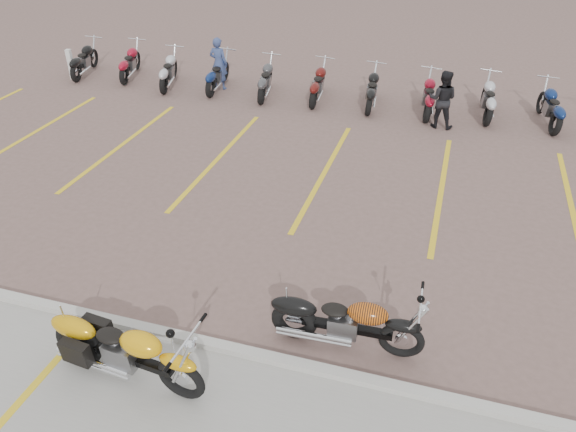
# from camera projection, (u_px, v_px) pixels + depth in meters

# --- Properties ---
(ground) EXTENTS (100.00, 100.00, 0.00)m
(ground) POSITION_uv_depth(u_px,v_px,m) (270.00, 272.00, 10.00)
(ground) COLOR #715651
(ground) RESTS_ON ground
(curb) EXTENTS (60.00, 0.18, 0.12)m
(curb) POSITION_uv_depth(u_px,v_px,m) (226.00, 348.00, 8.35)
(curb) COLOR #ADAAA3
(curb) RESTS_ON ground
(parking_stripes) EXTENTS (38.00, 5.50, 0.01)m
(parking_stripes) POSITION_uv_depth(u_px,v_px,m) (324.00, 172.00, 13.24)
(parking_stripes) COLOR gold
(parking_stripes) RESTS_ON ground
(yellow_cruiser) EXTENTS (2.44, 0.44, 1.00)m
(yellow_cruiser) POSITION_uv_depth(u_px,v_px,m) (124.00, 351.00, 7.70)
(yellow_cruiser) COLOR black
(yellow_cruiser) RESTS_ON ground
(flame_cruiser) EXTENTS (2.29, 0.35, 0.94)m
(flame_cruiser) POSITION_uv_depth(u_px,v_px,m) (343.00, 322.00, 8.24)
(flame_cruiser) COLOR black
(flame_cruiser) RESTS_ON ground
(person_a) EXTENTS (0.63, 0.44, 1.64)m
(person_a) POSITION_uv_depth(u_px,v_px,m) (219.00, 63.00, 17.78)
(person_a) COLOR navy
(person_a) RESTS_ON ground
(person_b) EXTENTS (0.81, 0.66, 1.58)m
(person_b) POSITION_uv_depth(u_px,v_px,m) (442.00, 99.00, 15.14)
(person_b) COLOR black
(person_b) RESTS_ON ground
(bollard) EXTENTS (0.17, 0.17, 1.00)m
(bollard) POSITION_uv_depth(u_px,v_px,m) (71.00, 64.00, 18.75)
(bollard) COLOR silver
(bollard) RESTS_ON ground
(bg_bike_row) EXTENTS (19.12, 2.08, 1.10)m
(bg_bike_row) POSITION_uv_depth(u_px,v_px,m) (343.00, 86.00, 16.80)
(bg_bike_row) COLOR black
(bg_bike_row) RESTS_ON ground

